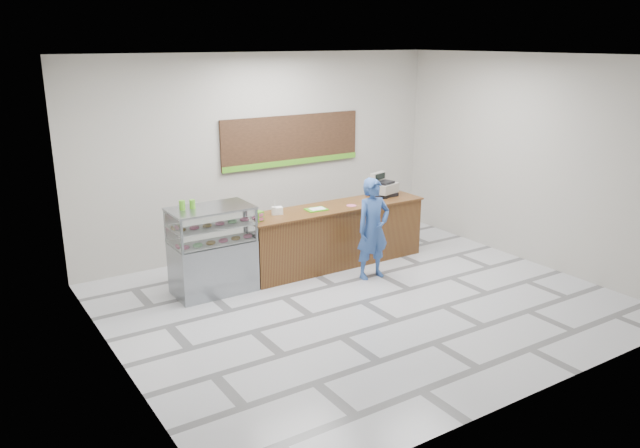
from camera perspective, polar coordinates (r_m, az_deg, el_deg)
floor at (r=9.25m, az=3.91°, el=-7.11°), size 7.00×7.00×0.00m
back_wall at (r=11.19m, az=-5.13°, el=6.43°), size 7.00×0.00×7.00m
ceiling at (r=8.48m, az=4.39°, el=15.10°), size 7.00×7.00×0.00m
sales_counter at (r=10.55m, az=1.36°, el=-1.05°), size 3.26×0.76×1.03m
display_case at (r=9.50m, az=-9.81°, el=-2.31°), size 1.22×0.72×1.33m
menu_board at (r=11.39m, az=-2.59°, el=7.58°), size 2.80×0.06×0.90m
cash_register at (r=11.15m, az=5.68°, el=3.37°), size 0.52×0.54×0.40m
card_terminal at (r=10.98m, az=5.85°, el=2.46°), size 0.10×0.16×0.04m
serving_tray at (r=10.17m, az=-0.34°, el=1.35°), size 0.35×0.27×0.02m
napkin_box at (r=9.94m, az=-3.86°, el=1.24°), size 0.17×0.17×0.12m
straw_cup at (r=9.90m, az=-4.21°, el=1.20°), size 0.09×0.09×0.13m
promo_box at (r=9.57m, az=-5.73°, el=0.69°), size 0.20×0.16×0.15m
donut_decal at (r=10.45m, az=2.88°, el=1.70°), size 0.17×0.17×0.00m
green_cup_left at (r=9.25m, az=-12.49°, el=1.69°), size 0.09×0.09×0.14m
green_cup_right at (r=9.28m, az=-11.59°, el=1.79°), size 0.08×0.08×0.13m
customer at (r=9.93m, az=4.87°, el=-0.43°), size 0.61×0.41×1.63m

